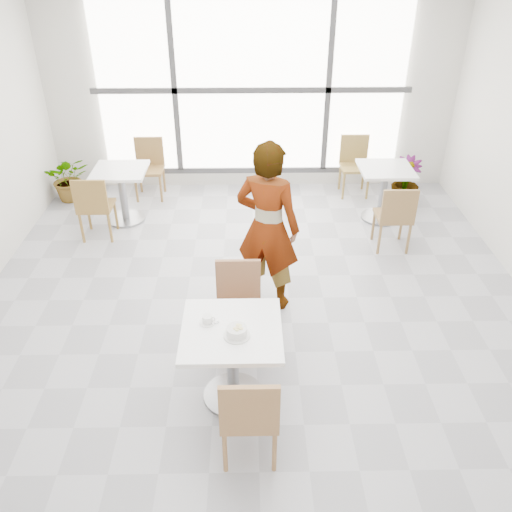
{
  "coord_description": "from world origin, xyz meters",
  "views": [
    {
      "loc": [
        -0.07,
        -4.23,
        3.43
      ],
      "look_at": [
        0.0,
        -0.3,
        1.0
      ],
      "focal_mm": 36.92,
      "sensor_mm": 36.0,
      "label": 1
    }
  ],
  "objects_px": {
    "person": "(268,228)",
    "bg_chair_right_near": "(395,214)",
    "bg_chair_left_far": "(149,164)",
    "plant_right": "(406,181)",
    "bg_chair_left_near": "(94,204)",
    "bg_table_left": "(122,188)",
    "chair_far": "(238,300)",
    "bg_table_right": "(384,186)",
    "plant_left": "(69,178)",
    "oatmeal_bowl": "(237,332)",
    "main_table": "(232,350)",
    "coffee_cup": "(208,320)",
    "chair_near": "(249,413)",
    "bg_chair_right_far": "(354,161)"
  },
  "relations": [
    {
      "from": "bg_chair_left_far",
      "to": "bg_chair_right_far",
      "type": "relative_size",
      "value": 1.0
    },
    {
      "from": "oatmeal_bowl",
      "to": "plant_left",
      "type": "bearing_deg",
      "value": 121.88
    },
    {
      "from": "coffee_cup",
      "to": "bg_chair_right_near",
      "type": "distance_m",
      "value": 3.19
    },
    {
      "from": "main_table",
      "to": "bg_table_right",
      "type": "height_order",
      "value": "same"
    },
    {
      "from": "chair_near",
      "to": "bg_chair_left_far",
      "type": "distance_m",
      "value": 5.0
    },
    {
      "from": "bg_table_right",
      "to": "bg_chair_right_far",
      "type": "relative_size",
      "value": 0.86
    },
    {
      "from": "chair_near",
      "to": "bg_chair_right_far",
      "type": "height_order",
      "value": "same"
    },
    {
      "from": "coffee_cup",
      "to": "bg_table_left",
      "type": "xyz_separation_m",
      "value": [
        -1.37,
        3.23,
        -0.29
      ]
    },
    {
      "from": "bg_table_right",
      "to": "bg_chair_right_far",
      "type": "height_order",
      "value": "bg_chair_right_far"
    },
    {
      "from": "bg_chair_left_near",
      "to": "bg_chair_right_far",
      "type": "bearing_deg",
      "value": -158.41
    },
    {
      "from": "chair_near",
      "to": "bg_chair_left_near",
      "type": "distance_m",
      "value": 3.94
    },
    {
      "from": "main_table",
      "to": "chair_far",
      "type": "xyz_separation_m",
      "value": [
        0.04,
        0.72,
        -0.02
      ]
    },
    {
      "from": "chair_near",
      "to": "coffee_cup",
      "type": "distance_m",
      "value": 0.84
    },
    {
      "from": "bg_table_right",
      "to": "plant_left",
      "type": "xyz_separation_m",
      "value": [
        -4.48,
        0.69,
        -0.14
      ]
    },
    {
      "from": "chair_near",
      "to": "plant_left",
      "type": "height_order",
      "value": "chair_near"
    },
    {
      "from": "main_table",
      "to": "plant_right",
      "type": "height_order",
      "value": "main_table"
    },
    {
      "from": "coffee_cup",
      "to": "bg_chair_right_near",
      "type": "xyz_separation_m",
      "value": [
        2.13,
        2.36,
        -0.28
      ]
    },
    {
      "from": "bg_chair_left_near",
      "to": "person",
      "type": "bearing_deg",
      "value": 146.62
    },
    {
      "from": "bg_chair_left_far",
      "to": "plant_right",
      "type": "xyz_separation_m",
      "value": [
        3.75,
        -0.37,
        -0.15
      ]
    },
    {
      "from": "person",
      "to": "bg_chair_right_near",
      "type": "distance_m",
      "value": 1.96
    },
    {
      "from": "chair_near",
      "to": "bg_table_left",
      "type": "xyz_separation_m",
      "value": [
        -1.7,
        3.95,
        -0.01
      ]
    },
    {
      "from": "main_table",
      "to": "bg_table_left",
      "type": "height_order",
      "value": "same"
    },
    {
      "from": "bg_table_left",
      "to": "bg_chair_left_far",
      "type": "bearing_deg",
      "value": 73.86
    },
    {
      "from": "person",
      "to": "bg_table_right",
      "type": "xyz_separation_m",
      "value": [
        1.65,
        1.93,
        -0.42
      ]
    },
    {
      "from": "chair_near",
      "to": "bg_chair_left_far",
      "type": "height_order",
      "value": "same"
    },
    {
      "from": "bg_chair_left_far",
      "to": "plant_left",
      "type": "xyz_separation_m",
      "value": [
        -1.17,
        -0.15,
        -0.16
      ]
    },
    {
      "from": "chair_near",
      "to": "bg_chair_right_far",
      "type": "relative_size",
      "value": 1.0
    },
    {
      "from": "plant_right",
      "to": "bg_table_left",
      "type": "bearing_deg",
      "value": -173.4
    },
    {
      "from": "oatmeal_bowl",
      "to": "bg_table_right",
      "type": "distance_m",
      "value": 3.92
    },
    {
      "from": "bg_chair_right_near",
      "to": "bg_chair_right_far",
      "type": "xyz_separation_m",
      "value": [
        -0.19,
        1.75,
        0.0
      ]
    },
    {
      "from": "person",
      "to": "bg_table_left",
      "type": "relative_size",
      "value": 2.42
    },
    {
      "from": "bg_chair_left_far",
      "to": "plant_right",
      "type": "distance_m",
      "value": 3.77
    },
    {
      "from": "coffee_cup",
      "to": "bg_chair_left_near",
      "type": "bearing_deg",
      "value": 120.8
    },
    {
      "from": "oatmeal_bowl",
      "to": "plant_right",
      "type": "distance_m",
      "value": 4.56
    },
    {
      "from": "plant_left",
      "to": "bg_chair_right_near",
      "type": "bearing_deg",
      "value": -19.3
    },
    {
      "from": "chair_near",
      "to": "plant_right",
      "type": "distance_m",
      "value": 4.97
    },
    {
      "from": "bg_table_left",
      "to": "bg_chair_right_far",
      "type": "xyz_separation_m",
      "value": [
        3.3,
        0.88,
        0.01
      ]
    },
    {
      "from": "oatmeal_bowl",
      "to": "person",
      "type": "relative_size",
      "value": 0.12
    },
    {
      "from": "main_table",
      "to": "chair_far",
      "type": "height_order",
      "value": "chair_far"
    },
    {
      "from": "bg_table_right",
      "to": "plant_right",
      "type": "xyz_separation_m",
      "value": [
        0.44,
        0.47,
        -0.13
      ]
    },
    {
      "from": "bg_chair_left_near",
      "to": "plant_left",
      "type": "xyz_separation_m",
      "value": [
        -0.69,
        1.21,
        -0.16
      ]
    },
    {
      "from": "main_table",
      "to": "coffee_cup",
      "type": "distance_m",
      "value": 0.33
    },
    {
      "from": "chair_far",
      "to": "bg_chair_left_far",
      "type": "height_order",
      "value": "same"
    },
    {
      "from": "oatmeal_bowl",
      "to": "bg_chair_right_near",
      "type": "xyz_separation_m",
      "value": [
        1.89,
        2.53,
        -0.29
      ]
    },
    {
      "from": "bg_table_right",
      "to": "bg_chair_left_far",
      "type": "bearing_deg",
      "value": 165.75
    },
    {
      "from": "plant_right",
      "to": "bg_chair_left_far",
      "type": "bearing_deg",
      "value": 174.39
    },
    {
      "from": "bg_table_right",
      "to": "bg_chair_left_far",
      "type": "height_order",
      "value": "bg_chair_left_far"
    },
    {
      "from": "chair_far",
      "to": "person",
      "type": "bearing_deg",
      "value": 65.9
    },
    {
      "from": "plant_left",
      "to": "plant_right",
      "type": "height_order",
      "value": "plant_right"
    },
    {
      "from": "bg_chair_left_near",
      "to": "plant_right",
      "type": "relative_size",
      "value": 1.23
    }
  ]
}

